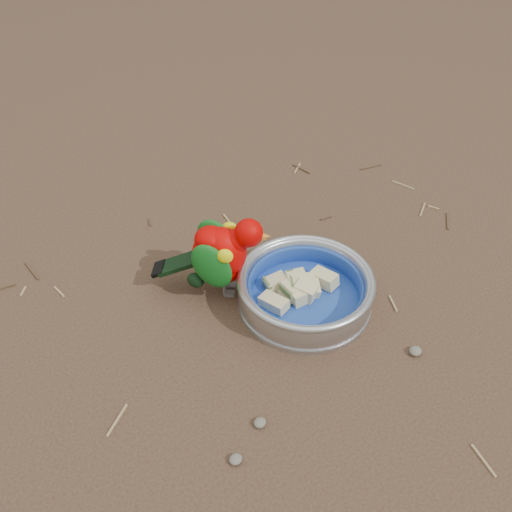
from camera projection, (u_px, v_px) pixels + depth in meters
ground at (335, 328)px, 0.93m from camera, size 60.00×60.00×0.00m
food_bowl at (304, 300)px, 0.97m from camera, size 0.23×0.23×0.02m
bowl_wall at (305, 288)px, 0.95m from camera, size 0.23×0.23×0.04m
fruit_wedges at (305, 291)px, 0.95m from camera, size 0.14×0.14×0.03m
lory_parrot at (222, 258)px, 0.95m from camera, size 0.19×0.19×0.15m
ground_debris at (288, 316)px, 0.95m from camera, size 0.90×0.80×0.01m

